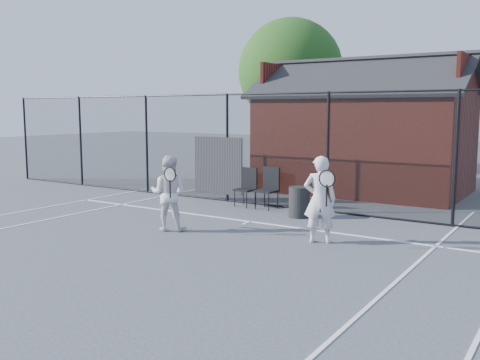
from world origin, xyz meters
The scene contains 10 objects.
ground centered at (0.00, 0.00, 0.00)m, with size 80.00×80.00×0.00m, color #42464C.
court_lines centered at (0.00, -1.32, 0.01)m, with size 11.02×18.00×0.01m.
fence centered at (-0.30, 5.00, 1.45)m, with size 22.04×3.00×3.00m.
clubhouse centered at (0.50, 9.00, 1.61)m, with size 6.50×4.36×4.19m.
tree_left centered at (-4.50, 13.50, 4.19)m, with size 4.48×4.48×6.44m.
player_front centered at (2.14, 2.09, 0.85)m, with size 0.81×0.67×1.69m.
player_back centered at (-1.02, 1.34, 0.80)m, with size 0.95×0.87×1.59m.
chair_left centered at (-1.16, 4.60, 0.50)m, with size 0.48×0.50×1.00m, color black.
chair_right centered at (-0.50, 4.60, 0.53)m, with size 0.50×0.53×1.05m, color black.
waste_bin centered at (0.69, 4.10, 0.37)m, with size 0.50×0.50×0.73m, color #262626.
Camera 1 is at (6.34, -7.23, 2.55)m, focal length 40.00 mm.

